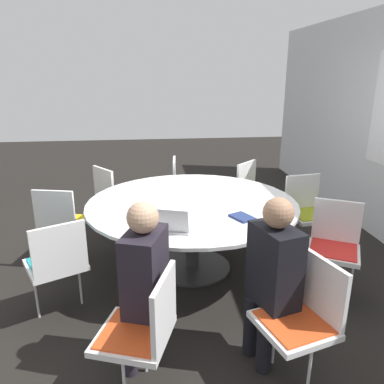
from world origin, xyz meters
name	(u,v)px	position (x,y,z in m)	size (l,w,h in m)	color
ground_plane	(192,267)	(0.00, 0.00, 0.00)	(16.00, 16.00, 0.00)	black
conference_table	(192,211)	(0.00, 0.00, 0.63)	(2.08, 2.08, 0.73)	#333333
chair_0	(144,326)	(1.58, -0.47, 0.51)	(0.55, 0.54, 0.86)	white
chair_1	(303,313)	(1.57, 0.52, 0.51)	(0.54, 0.53, 0.86)	white
chair_2	(334,241)	(0.60, 1.21, 0.51)	(0.58, 0.59, 0.86)	white
chair_3	(307,208)	(-0.27, 1.32, 0.51)	(0.48, 0.50, 0.86)	white
chair_4	(254,190)	(-0.99, 0.92, 0.51)	(0.61, 0.61, 0.86)	white
chair_5	(184,184)	(-1.35, 0.05, 0.51)	(0.47, 0.46, 0.86)	white
chair_6	(113,194)	(-1.04, -0.86, 0.51)	(0.60, 0.60, 0.86)	white
chair_7	(61,219)	(-0.24, -1.33, 0.51)	(0.51, 0.52, 0.86)	white
chair_8	(57,260)	(0.67, -1.17, 0.51)	(0.57, 0.58, 0.86)	white
person_0	(143,275)	(1.33, -0.47, 0.71)	(0.41, 0.34, 1.21)	#231E28
person_1	(272,270)	(1.36, 0.37, 0.71)	(0.41, 0.33, 1.21)	black
laptop	(172,225)	(0.70, -0.24, 0.78)	(0.32, 0.36, 0.21)	silver
spiral_notebook	(242,217)	(0.49, 0.39, 0.74)	(0.25, 0.23, 0.02)	navy
handbag	(283,223)	(-0.73, 1.24, 0.14)	(0.36, 0.16, 0.28)	#661E56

